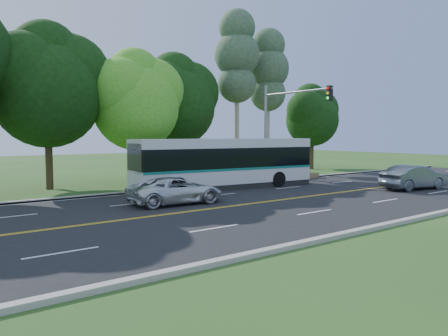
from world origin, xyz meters
TOP-DOWN VIEW (x-y plane):
  - ground at (0.00, 0.00)m, footprint 120.00×120.00m
  - road at (0.00, 0.00)m, footprint 60.00×14.00m
  - curb_north at (0.00, 7.15)m, footprint 60.00×0.30m
  - curb_south at (0.00, -7.15)m, footprint 60.00×0.30m
  - grass_verge at (0.00, 9.00)m, footprint 60.00×4.00m
  - lane_markings at (-0.09, 0.00)m, footprint 57.60×13.82m
  - tree_row at (-5.15, 12.13)m, footprint 44.70×9.10m
  - bougainvillea_hedge at (7.18, 8.15)m, footprint 9.50×2.25m
  - traffic_signal at (6.49, 5.40)m, footprint 0.42×6.10m
  - transit_bus at (1.59, 5.80)m, footprint 12.27×3.87m
  - sedan at (10.65, -1.88)m, footprint 4.77×2.31m
  - suv at (-4.17, 2.25)m, footprint 4.92×2.55m

SIDE VIEW (x-z plane):
  - ground at x=0.00m, z-range 0.00..0.00m
  - road at x=0.00m, z-range 0.00..0.02m
  - lane_markings at x=-0.09m, z-range 0.02..0.02m
  - grass_verge at x=0.00m, z-range 0.00..0.10m
  - curb_north at x=0.00m, z-range 0.00..0.15m
  - curb_south at x=0.00m, z-range 0.00..0.15m
  - suv at x=-4.17m, z-range 0.02..1.34m
  - bougainvillea_hedge at x=7.18m, z-range -0.03..1.47m
  - sedan at x=10.65m, z-range 0.02..1.53m
  - transit_bus at x=1.59m, z-range 0.00..3.16m
  - traffic_signal at x=6.49m, z-range 1.17..8.17m
  - tree_row at x=-5.15m, z-range -0.19..13.65m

